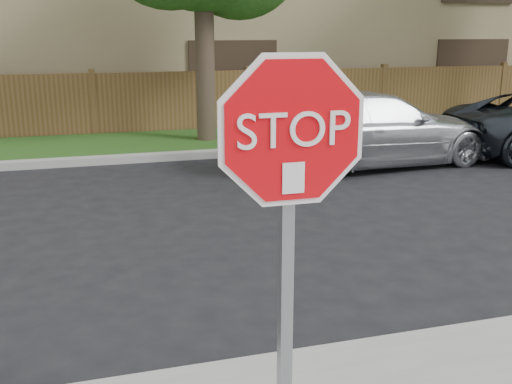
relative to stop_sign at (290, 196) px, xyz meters
name	(u,v)px	position (x,y,z in m)	size (l,w,h in m)	color
ground	(147,383)	(-0.60, 1.48, -1.83)	(90.00, 90.00, 0.00)	black
far_curb	(101,160)	(-0.60, 9.63, -1.75)	(70.00, 0.30, 0.15)	gray
grass_strip	(98,146)	(-0.60, 11.28, -1.77)	(70.00, 3.00, 0.12)	#1E4714
fence	(94,106)	(-0.60, 12.88, -1.03)	(70.00, 0.12, 1.60)	brown
apartment_building	(83,1)	(-0.60, 18.48, 1.70)	(35.20, 9.20, 7.20)	tan
stop_sign	(290,196)	(0.00, 0.00, 0.00)	(1.01, 0.13, 2.55)	gray
sedan_right	(372,129)	(4.58, 8.02, -1.10)	(2.05, 5.05, 1.47)	silver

